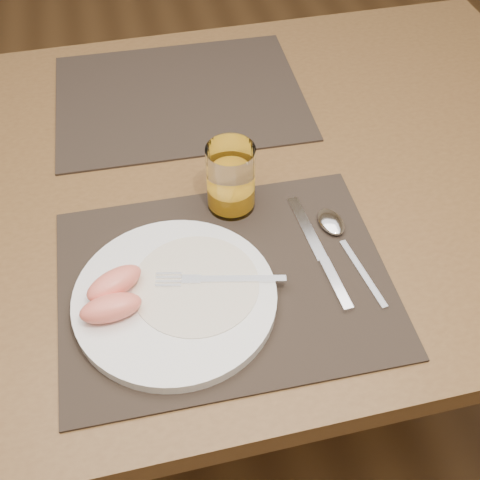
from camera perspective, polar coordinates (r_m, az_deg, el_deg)
The scene contains 11 objects.
ground at distance 1.58m, azimuth -2.46°, elevation -14.40°, with size 5.00×5.00×0.00m, color brown.
table at distance 1.04m, azimuth -3.65°, elevation 2.67°, with size 1.40×0.90×0.75m.
placemat_near at distance 0.83m, azimuth -1.48°, elevation -3.91°, with size 0.45×0.35×0.00m, color #2E241C.
placemat_far at distance 1.15m, azimuth -5.74°, elevation 13.38°, with size 0.45×0.35×0.00m, color #2E241C.
plate at distance 0.80m, azimuth -6.18°, elevation -5.50°, with size 0.27×0.27×0.02m, color white.
plate_dressing at distance 0.80m, azimuth -4.23°, elevation -4.19°, with size 0.17×0.17×0.00m.
fork at distance 0.81m, azimuth -2.94°, elevation -3.75°, with size 0.17×0.05×0.00m.
knife at distance 0.85m, azimuth 7.89°, elevation -1.85°, with size 0.03×0.22×0.01m.
spoon at distance 0.89m, azimuth 9.04°, elevation 1.04°, with size 0.05×0.19×0.01m.
juice_glass at distance 0.89m, azimuth -0.87°, elevation 5.60°, with size 0.07×0.07×0.11m.
grapefruit_wedges at distance 0.79m, azimuth -11.99°, elevation -5.15°, with size 0.09×0.09×0.03m.
Camera 1 is at (-0.10, -0.72, 1.41)m, focal length 45.00 mm.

